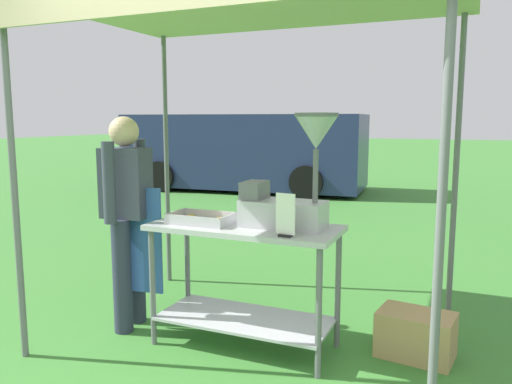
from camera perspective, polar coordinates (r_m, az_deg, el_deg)
name	(u,v)px	position (r m, az deg, el deg)	size (l,w,h in m)	color
ground_plane	(387,223)	(8.09, 14.55, -3.40)	(70.00, 70.00, 0.00)	#3D7F33
stall_canopy	(250,10)	(3.57, -0.68, 19.75)	(2.80, 1.98, 2.41)	slate
donut_cart	(245,261)	(3.54, -1.29, -7.77)	(1.31, 0.57, 0.87)	#B7B7BC
donut_tray	(200,220)	(3.57, -6.33, -3.15)	(0.44, 0.27, 0.07)	#B7B7BC
donut_fryer	(292,184)	(3.36, 4.08, 0.86)	(0.64, 0.28, 0.76)	#B7B7BC
menu_sign	(285,218)	(3.12, 3.33, -2.95)	(0.13, 0.05, 0.27)	black
vendor	(128,211)	(3.92, -14.25, -2.13)	(0.46, 0.54, 1.61)	#2D3347
supply_crate	(416,335)	(3.70, 17.53, -15.05)	(0.53, 0.38, 0.31)	tan
van_navy	(244,151)	(11.50, -1.33, 4.65)	(5.44, 2.43, 1.69)	navy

